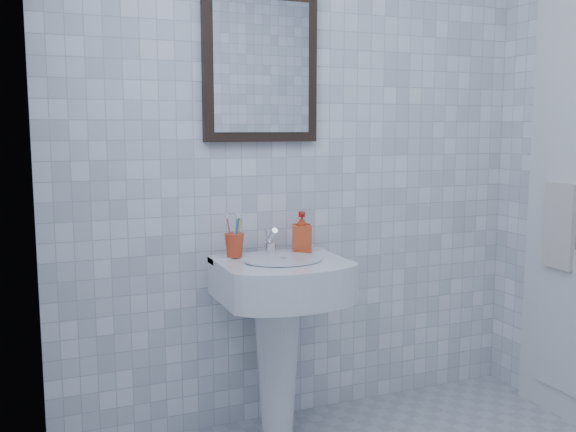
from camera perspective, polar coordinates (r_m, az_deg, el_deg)
name	(u,v)px	position (r m, az deg, el deg)	size (l,w,h in m)	color
wall_back	(301,139)	(2.82, 1.17, 6.87)	(2.20, 0.02, 2.50)	white
wall_left	(41,151)	(1.38, -21.12, 5.37)	(0.02, 2.40, 2.50)	white
washbasin	(279,318)	(2.66, -0.81, -9.04)	(0.51, 0.37, 0.78)	white
faucet	(271,243)	(2.68, -1.56, -2.41)	(0.05, 0.10, 0.12)	silver
toothbrush_cup	(234,245)	(2.62, -4.79, -2.60)	(0.08, 0.08, 0.10)	red
soap_dispenser	(302,232)	(2.72, 1.24, -1.40)	(0.08, 0.08, 0.17)	red
wall_mirror	(261,67)	(2.74, -2.42, 13.11)	(0.50, 0.04, 0.62)	black
towel_ring	(565,185)	(3.06, 23.42, 2.55)	(0.18, 0.18, 0.01)	silver
hand_towel	(559,226)	(3.07, 22.98, -0.81)	(0.03, 0.16, 0.38)	beige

